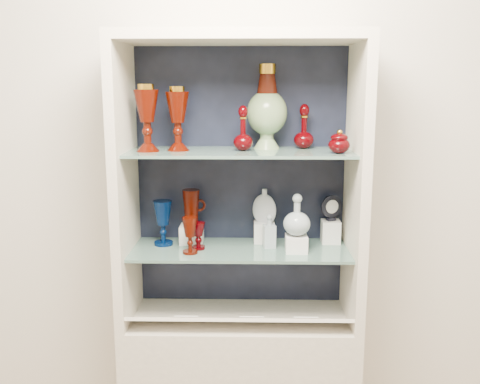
{
  "coord_description": "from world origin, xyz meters",
  "views": [
    {
      "loc": [
        0.05,
        -0.64,
        1.74
      ],
      "look_at": [
        0.0,
        1.53,
        1.3
      ],
      "focal_mm": 40.0,
      "sensor_mm": 36.0,
      "label": 1
    }
  ],
  "objects_px": {
    "ruby_goblet_tall": "(190,235)",
    "clear_round_decanter": "(297,216)",
    "cameo_medallion": "(331,208)",
    "ruby_decanter_b": "(304,125)",
    "cobalt_goblet": "(163,223)",
    "enamel_urn": "(267,107)",
    "lidded_bowl": "(339,141)",
    "flat_flask": "(264,205)",
    "ruby_decanter_a": "(243,126)",
    "ruby_goblet_small": "(198,236)",
    "clear_square_bottle": "(269,231)",
    "pedestal_lamp_left": "(147,118)",
    "pedestal_lamp_right": "(178,119)",
    "ruby_pitcher": "(191,208)"
  },
  "relations": [
    {
      "from": "ruby_goblet_tall",
      "to": "cameo_medallion",
      "type": "bearing_deg",
      "value": 15.37
    },
    {
      "from": "clear_round_decanter",
      "to": "ruby_goblet_tall",
      "type": "bearing_deg",
      "value": -176.03
    },
    {
      "from": "cobalt_goblet",
      "to": "clear_round_decanter",
      "type": "distance_m",
      "value": 0.58
    },
    {
      "from": "ruby_decanter_b",
      "to": "clear_round_decanter",
      "type": "relative_size",
      "value": 1.18
    },
    {
      "from": "lidded_bowl",
      "to": "cameo_medallion",
      "type": "relative_size",
      "value": 0.83
    },
    {
      "from": "ruby_decanter_a",
      "to": "clear_square_bottle",
      "type": "distance_m",
      "value": 0.47
    },
    {
      "from": "ruby_decanter_a",
      "to": "ruby_goblet_small",
      "type": "xyz_separation_m",
      "value": [
        -0.19,
        -0.01,
        -0.47
      ]
    },
    {
      "from": "enamel_urn",
      "to": "clear_round_decanter",
      "type": "distance_m",
      "value": 0.48
    },
    {
      "from": "ruby_decanter_b",
      "to": "cameo_medallion",
      "type": "distance_m",
      "value": 0.38
    },
    {
      "from": "cobalt_goblet",
      "to": "ruby_decanter_a",
      "type": "bearing_deg",
      "value": -7.45
    },
    {
      "from": "pedestal_lamp_right",
      "to": "clear_square_bottle",
      "type": "xyz_separation_m",
      "value": [
        0.38,
        0.01,
        -0.48
      ]
    },
    {
      "from": "ruby_goblet_tall",
      "to": "clear_round_decanter",
      "type": "height_order",
      "value": "clear_round_decanter"
    },
    {
      "from": "flat_flask",
      "to": "ruby_decanter_a",
      "type": "bearing_deg",
      "value": -110.98
    },
    {
      "from": "lidded_bowl",
      "to": "clear_round_decanter",
      "type": "distance_m",
      "value": 0.35
    },
    {
      "from": "ruby_pitcher",
      "to": "pedestal_lamp_left",
      "type": "bearing_deg",
      "value": -165.34
    },
    {
      "from": "lidded_bowl",
      "to": "cobalt_goblet",
      "type": "distance_m",
      "value": 0.83
    },
    {
      "from": "ruby_goblet_tall",
      "to": "ruby_pitcher",
      "type": "bearing_deg",
      "value": 93.73
    },
    {
      "from": "cameo_medallion",
      "to": "lidded_bowl",
      "type": "bearing_deg",
      "value": -113.87
    },
    {
      "from": "enamel_urn",
      "to": "clear_square_bottle",
      "type": "relative_size",
      "value": 2.42
    },
    {
      "from": "ruby_goblet_tall",
      "to": "clear_square_bottle",
      "type": "relative_size",
      "value": 1.05
    },
    {
      "from": "cobalt_goblet",
      "to": "cameo_medallion",
      "type": "bearing_deg",
      "value": 3.72
    },
    {
      "from": "lidded_bowl",
      "to": "cameo_medallion",
      "type": "height_order",
      "value": "lidded_bowl"
    },
    {
      "from": "ruby_decanter_b",
      "to": "lidded_bowl",
      "type": "distance_m",
      "value": 0.21
    },
    {
      "from": "flat_flask",
      "to": "cameo_medallion",
      "type": "xyz_separation_m",
      "value": [
        0.29,
        -0.01,
        -0.01
      ]
    },
    {
      "from": "pedestal_lamp_left",
      "to": "lidded_bowl",
      "type": "distance_m",
      "value": 0.78
    },
    {
      "from": "ruby_decanter_b",
      "to": "ruby_pitcher",
      "type": "distance_m",
      "value": 0.6
    },
    {
      "from": "ruby_pitcher",
      "to": "clear_round_decanter",
      "type": "distance_m",
      "value": 0.47
    },
    {
      "from": "ruby_goblet_small",
      "to": "ruby_goblet_tall",
      "type": "bearing_deg",
      "value": -115.98
    },
    {
      "from": "cobalt_goblet",
      "to": "ruby_goblet_tall",
      "type": "relative_size",
      "value": 1.28
    },
    {
      "from": "ruby_decanter_a",
      "to": "flat_flask",
      "type": "distance_m",
      "value": 0.38
    },
    {
      "from": "clear_square_bottle",
      "to": "cobalt_goblet",
      "type": "bearing_deg",
      "value": 176.39
    },
    {
      "from": "enamel_urn",
      "to": "cameo_medallion",
      "type": "height_order",
      "value": "enamel_urn"
    },
    {
      "from": "clear_round_decanter",
      "to": "enamel_urn",
      "type": "bearing_deg",
      "value": 134.42
    },
    {
      "from": "lidded_bowl",
      "to": "ruby_goblet_tall",
      "type": "distance_m",
      "value": 0.72
    },
    {
      "from": "clear_square_bottle",
      "to": "clear_round_decanter",
      "type": "bearing_deg",
      "value": -27.72
    },
    {
      "from": "enamel_urn",
      "to": "cobalt_goblet",
      "type": "bearing_deg",
      "value": -174.97
    },
    {
      "from": "enamel_urn",
      "to": "ruby_decanter_b",
      "type": "distance_m",
      "value": 0.18
    },
    {
      "from": "cameo_medallion",
      "to": "ruby_decanter_b",
      "type": "bearing_deg",
      "value": 161.88
    },
    {
      "from": "ruby_pitcher",
      "to": "clear_square_bottle",
      "type": "bearing_deg",
      "value": -27.93
    },
    {
      "from": "ruby_goblet_small",
      "to": "ruby_pitcher",
      "type": "xyz_separation_m",
      "value": [
        -0.04,
        0.09,
        0.1
      ]
    },
    {
      "from": "ruby_pitcher",
      "to": "flat_flask",
      "type": "relative_size",
      "value": 1.03
    },
    {
      "from": "lidded_bowl",
      "to": "flat_flask",
      "type": "relative_size",
      "value": 0.63
    },
    {
      "from": "clear_round_decanter",
      "to": "ruby_decanter_a",
      "type": "bearing_deg",
      "value": 169.34
    },
    {
      "from": "enamel_urn",
      "to": "ruby_goblet_small",
      "type": "distance_m",
      "value": 0.62
    },
    {
      "from": "ruby_decanter_b",
      "to": "cobalt_goblet",
      "type": "xyz_separation_m",
      "value": [
        -0.61,
        -0.04,
        -0.42
      ]
    },
    {
      "from": "enamel_urn",
      "to": "flat_flask",
      "type": "height_order",
      "value": "enamel_urn"
    },
    {
      "from": "ruby_decanter_b",
      "to": "lidded_bowl",
      "type": "height_order",
      "value": "ruby_decanter_b"
    },
    {
      "from": "lidded_bowl",
      "to": "flat_flask",
      "type": "bearing_deg",
      "value": 148.14
    },
    {
      "from": "pedestal_lamp_right",
      "to": "flat_flask",
      "type": "xyz_separation_m",
      "value": [
        0.36,
        0.1,
        -0.38
      ]
    },
    {
      "from": "pedestal_lamp_right",
      "to": "enamel_urn",
      "type": "height_order",
      "value": "enamel_urn"
    }
  ]
}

